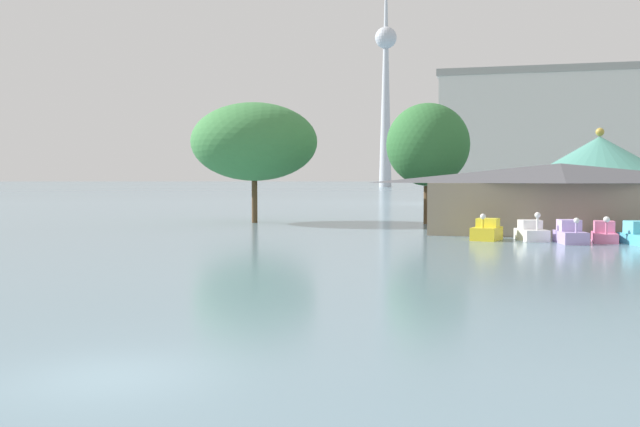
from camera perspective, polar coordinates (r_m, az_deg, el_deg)
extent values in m
plane|color=slate|center=(14.65, -16.44, -12.43)|extent=(2000.00, 2000.00, 0.00)
cube|color=yellow|center=(45.58, 13.17, -1.58)|extent=(2.00, 2.62, 0.80)
cube|color=yellow|center=(45.82, 13.27, -0.72)|extent=(1.49, 1.32, 0.54)
cylinder|color=yellow|center=(44.63, 12.89, -0.80)|extent=(0.14, 0.14, 0.54)
sphere|color=white|center=(44.60, 12.90, -0.23)|extent=(0.34, 0.34, 0.34)
cube|color=white|center=(45.99, 16.56, -1.64)|extent=(2.12, 2.76, 0.70)
cube|color=white|center=(46.23, 16.44, -0.84)|extent=(1.51, 1.42, 0.56)
cylinder|color=white|center=(45.02, 16.99, -0.82)|extent=(0.14, 0.14, 0.74)
sphere|color=white|center=(44.99, 17.00, -0.12)|extent=(0.36, 0.36, 0.36)
cube|color=#B299D8|center=(44.78, 19.40, -1.80)|extent=(1.89, 2.98, 0.71)
cube|color=#C8ADF0|center=(45.06, 19.29, -0.89)|extent=(1.40, 1.44, 0.67)
cylinder|color=#B299D8|center=(43.68, 19.81, -1.10)|extent=(0.14, 0.14, 0.54)
sphere|color=white|center=(43.65, 19.82, -0.53)|extent=(0.32, 0.32, 0.32)
cube|color=pink|center=(46.33, 21.79, -1.78)|extent=(1.49, 3.05, 0.56)
cube|color=pink|center=(46.66, 21.76, -0.97)|extent=(1.21, 1.40, 0.69)
cylinder|color=pink|center=(45.10, 21.93, -1.11)|extent=(0.14, 0.14, 0.68)
sphere|color=white|center=(45.07, 21.94, -0.45)|extent=(0.37, 0.37, 0.37)
cube|color=#5DCDE2|center=(45.75, 24.19, -1.01)|extent=(1.72, 1.68, 0.73)
cube|color=gray|center=(51.12, 18.62, 0.35)|extent=(17.37, 5.74, 3.53)
pyramid|color=#4C4C51|center=(51.08, 18.66, 3.08)|extent=(18.76, 6.61, 1.33)
cylinder|color=brown|center=(63.75, 21.38, 0.97)|extent=(8.93, 8.93, 4.00)
cone|color=teal|center=(63.75, 21.44, 4.27)|extent=(11.28, 11.28, 3.34)
sphere|color=#B7993D|center=(63.85, 21.48, 6.09)|extent=(0.70, 0.70, 0.70)
cylinder|color=brown|center=(62.09, -5.25, 0.94)|extent=(0.49, 0.49, 3.64)
ellipsoid|color=#3D7F42|center=(62.14, -5.28, 5.73)|extent=(10.92, 10.92, 6.74)
cylinder|color=brown|center=(60.59, 8.59, 0.68)|extent=(0.65, 0.65, 3.22)
ellipsoid|color=#337038|center=(60.62, 8.62, 5.47)|extent=(6.97, 6.97, 6.93)
cube|color=silver|center=(109.02, 19.02, 5.46)|extent=(35.25, 12.21, 18.34)
cube|color=#999993|center=(109.92, 19.10, 10.50)|extent=(35.95, 12.46, 1.00)
cone|color=#B7BCC6|center=(331.97, 5.28, 11.56)|extent=(5.72, 5.72, 108.86)
sphere|color=#B7BCC6|center=(334.27, 5.29, 13.82)|extent=(9.85, 9.85, 9.85)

